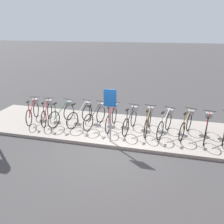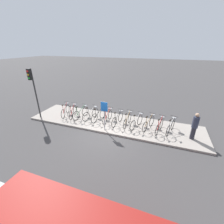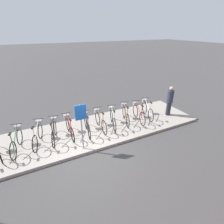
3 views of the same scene
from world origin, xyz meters
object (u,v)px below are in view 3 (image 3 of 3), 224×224
at_px(parked_bicycle_6, 87,124).
at_px(parked_bicycle_3, 38,134).
at_px(parked_bicycle_5, 69,127).
at_px(parked_bicycle_11, 147,109).
at_px(sign_post, 81,120).
at_px(parked_bicycle_2, 17,140).
at_px(parked_bicycle_10, 138,112).
at_px(parked_bicycle_8, 113,118).
at_px(parked_bicycle_4, 54,130).
at_px(pedestrian, 170,100).
at_px(parked_bicycle_9, 125,114).
at_px(parked_bicycle_7, 100,120).

bearing_deg(parked_bicycle_6, parked_bicycle_3, 177.12).
distance_m(parked_bicycle_5, parked_bicycle_11, 4.33).
xyz_separation_m(parked_bicycle_11, sign_post, (-4.09, -1.21, 0.89)).
bearing_deg(parked_bicycle_2, sign_post, -25.67).
distance_m(parked_bicycle_2, parked_bicycle_10, 5.80).
bearing_deg(parked_bicycle_8, parked_bicycle_4, 178.36).
bearing_deg(parked_bicycle_6, pedestrian, -3.48).
relative_size(parked_bicycle_3, parked_bicycle_5, 0.96).
relative_size(pedestrian, sign_post, 0.85).
relative_size(parked_bicycle_2, pedestrian, 0.99).
height_order(parked_bicycle_6, parked_bicycle_11, same).
xyz_separation_m(parked_bicycle_2, parked_bicycle_6, (2.95, -0.01, 0.00)).
distance_m(parked_bicycle_8, sign_post, 2.41).
bearing_deg(sign_post, parked_bicycle_6, 63.70).
relative_size(parked_bicycle_6, parked_bicycle_9, 1.04).
bearing_deg(parked_bicycle_4, pedestrian, -3.43).
xyz_separation_m(parked_bicycle_5, pedestrian, (5.56, -0.40, 0.43)).
relative_size(parked_bicycle_4, parked_bicycle_9, 1.02).
bearing_deg(parked_bicycle_3, parked_bicycle_5, 0.11).
xyz_separation_m(parked_bicycle_6, parked_bicycle_7, (0.70, 0.06, 0.00)).
xyz_separation_m(parked_bicycle_4, parked_bicycle_7, (2.18, -0.03, 0.00)).
xyz_separation_m(parked_bicycle_5, parked_bicycle_7, (1.50, -0.05, 0.00)).
height_order(parked_bicycle_3, parked_bicycle_10, same).
distance_m(parked_bicycle_5, parked_bicycle_9, 2.95).
height_order(parked_bicycle_3, parked_bicycle_5, same).
relative_size(parked_bicycle_7, parked_bicycle_11, 1.04).
distance_m(parked_bicycle_6, sign_post, 1.55).
bearing_deg(parked_bicycle_6, parked_bicycle_8, 0.16).
height_order(parked_bicycle_3, parked_bicycle_9, same).
relative_size(parked_bicycle_2, parked_bicycle_8, 1.02).
relative_size(parked_bicycle_6, parked_bicycle_11, 1.03).
height_order(parked_bicycle_11, pedestrian, pedestrian).
distance_m(parked_bicycle_7, pedestrian, 4.10).
relative_size(parked_bicycle_9, pedestrian, 0.97).
bearing_deg(parked_bicycle_7, parked_bicycle_10, -3.05).
relative_size(parked_bicycle_2, parked_bicycle_9, 1.03).
bearing_deg(parked_bicycle_3, parked_bicycle_7, -1.03).
relative_size(parked_bicycle_8, parked_bicycle_11, 0.99).
distance_m(parked_bicycle_5, sign_post, 1.55).
xyz_separation_m(parked_bicycle_9, parked_bicycle_10, (0.70, -0.14, 0.00)).
xyz_separation_m(parked_bicycle_7, pedestrian, (4.06, -0.35, 0.43)).
distance_m(parked_bicycle_5, parked_bicycle_7, 1.50).
distance_m(parked_bicycle_9, sign_post, 3.10).
relative_size(parked_bicycle_5, parked_bicycle_10, 1.02).
height_order(parked_bicycle_8, parked_bicycle_11, same).
bearing_deg(parked_bicycle_9, parked_bicycle_3, 179.72).
height_order(parked_bicycle_2, parked_bicycle_8, same).
height_order(parked_bicycle_8, pedestrian, pedestrian).
xyz_separation_m(parked_bicycle_2, parked_bicycle_9, (5.10, 0.07, 0.00)).
relative_size(parked_bicycle_3, parked_bicycle_10, 0.98).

